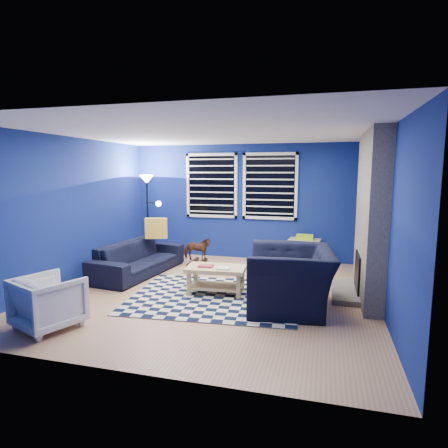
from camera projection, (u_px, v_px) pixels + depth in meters
The scene contains 18 objects.
floor at pixel (212, 292), 5.97m from camera, with size 5.00×5.00×0.00m, color tan.
ceiling at pixel (211, 132), 5.62m from camera, with size 5.00×5.00×0.00m, color white.
wall_back at pixel (245, 202), 8.18m from camera, with size 5.00×5.00×0.00m, color navy.
wall_left at pixel (73, 210), 6.44m from camera, with size 5.00×5.00×0.00m, color navy.
wall_right at pixel (385, 220), 5.15m from camera, with size 5.00×5.00×0.00m, color navy.
fireplace at pixel (369, 219), 5.67m from camera, with size 0.65×2.00×2.50m.
window_left at pixel (211, 186), 8.29m from camera, with size 1.17×0.06×1.42m.
window_right at pixel (270, 186), 7.95m from camera, with size 1.17×0.06×1.42m.
tv at pixel (366, 199), 7.05m from camera, with size 0.07×1.00×0.58m.
rug at pixel (214, 297), 5.74m from camera, with size 2.50×2.00×0.02m, color black.
sofa at pixel (139, 258), 7.01m from camera, with size 0.81×2.08×0.61m, color black.
armchair_big at pixel (290, 278), 5.25m from camera, with size 1.14×1.31×0.85m, color black.
armchair_bent at pixel (48, 302), 4.59m from camera, with size 0.70×0.72×0.65m, color gray.
rocking_horse at pixel (197, 249), 7.78m from camera, with size 0.57×0.26×0.48m, color #4A2F17.
coffee_table at pixel (216, 274), 5.86m from camera, with size 0.95×0.60×0.46m.
cabinet at pixel (304, 251), 7.74m from camera, with size 0.67×0.48×0.62m.
floor_lamp at pixel (148, 191), 8.05m from camera, with size 0.50×0.31×1.84m.
throw_pillow at pixel (156, 228), 7.34m from camera, with size 0.42×0.13×0.40m, color gold.
Camera 1 is at (1.70, -5.50, 1.92)m, focal length 30.00 mm.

